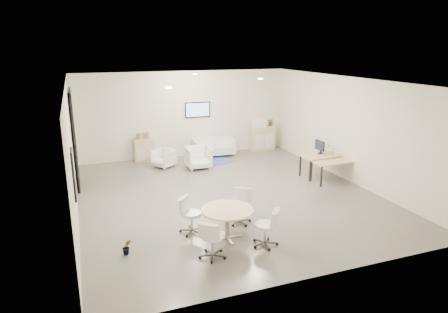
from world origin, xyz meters
TOP-DOWN VIEW (x-y plane):
  - room_shell at (0.00, 0.00)m, footprint 9.60×10.60m
  - glass_door at (-3.95, 2.51)m, footprint 0.09×1.90m
  - artwork at (-3.97, -1.60)m, footprint 0.05×0.54m
  - wall_tv at (0.50, 4.46)m, footprint 0.98×0.06m
  - ceiling_spots at (-0.20, 0.83)m, footprint 3.14×4.14m
  - sideboard_left at (-1.60, 4.28)m, footprint 0.73×0.38m
  - sideboard_right at (3.13, 4.24)m, footprint 0.98×0.47m
  - books at (-1.64, 4.29)m, footprint 0.43×0.14m
  - printer at (2.97, 4.24)m, footprint 0.53×0.45m
  - loveseat at (1.00, 4.11)m, footprint 1.60×0.87m
  - blue_rug at (0.62, 3.29)m, footprint 1.73×1.39m
  - armchair_left at (-1.11, 3.28)m, footprint 0.89×0.90m
  - armchair_right at (-0.02, 2.74)m, footprint 0.81×0.76m
  - desk_rear at (3.48, 0.47)m, footprint 1.43×0.78m
  - desk_front at (3.48, -0.10)m, footprint 1.30×0.66m
  - monitor at (3.44, 0.62)m, footprint 0.20×0.50m
  - round_table at (-0.94, -2.51)m, footprint 1.14×1.14m
  - meeting_chairs at (-0.94, -2.51)m, footprint 2.11×2.11m
  - plant_cabinet at (3.50, 4.23)m, footprint 0.39×0.40m
  - plant_floor at (-3.10, -2.45)m, footprint 0.18×0.33m
  - cup at (3.31, 0.13)m, footprint 0.15×0.14m

SIDE VIEW (x-z plane):
  - blue_rug at x=0.62m, z-range 0.00..0.01m
  - plant_floor at x=-3.10m, z-range 0.00..0.15m
  - loveseat at x=1.00m, z-range 0.03..0.61m
  - armchair_left at x=-1.11m, z-range 0.00..0.69m
  - meeting_chairs at x=-0.94m, z-range 0.00..0.82m
  - sideboard_left at x=-1.60m, z-range 0.00..0.83m
  - armchair_right at x=-0.02m, z-range 0.00..0.83m
  - sideboard_right at x=3.13m, z-range 0.00..0.98m
  - desk_front at x=3.48m, z-range 0.27..0.95m
  - round_table at x=-0.94m, z-range 0.26..0.96m
  - desk_rear at x=3.48m, z-range 0.29..1.01m
  - cup at x=3.31m, z-range 0.68..0.80m
  - books at x=-1.64m, z-range 0.83..1.05m
  - monitor at x=3.44m, z-range 0.74..1.18m
  - plant_cabinet at x=3.50m, z-range 0.98..1.22m
  - printer at x=2.97m, z-range 0.97..1.33m
  - glass_door at x=-3.95m, z-range 0.08..2.93m
  - artwork at x=-3.97m, z-range 1.03..2.07m
  - room_shell at x=0.00m, z-range -0.80..4.00m
  - wall_tv at x=0.50m, z-range 1.46..2.04m
  - ceiling_spots at x=-0.20m, z-range 3.17..3.20m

